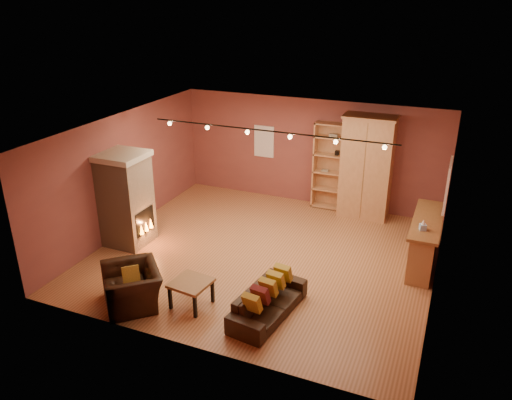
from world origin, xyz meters
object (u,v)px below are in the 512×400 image
at_px(bookcase, 332,165).
at_px(coffee_table, 191,285).
at_px(armoire, 367,167).
at_px(bar_counter, 425,241).
at_px(fireplace, 126,199).
at_px(loveseat, 268,297).
at_px(armchair, 132,281).

xyz_separation_m(bookcase, coffee_table, (-1.14, -5.37, -0.73)).
relative_size(armoire, bar_counter, 1.21).
bearing_deg(fireplace, loveseat, -19.30).
xyz_separation_m(bar_counter, coffee_table, (-3.71, -3.21, -0.09)).
bearing_deg(fireplace, bar_counter, 14.11).
bearing_deg(armchair, coffee_table, 66.22).
xyz_separation_m(armoire, bar_counter, (1.65, -1.95, -0.78)).
bearing_deg(armoire, fireplace, -142.50).
bearing_deg(coffee_table, fireplace, 147.05).
bearing_deg(bookcase, armoire, -12.89).
height_order(bar_counter, loveseat, bar_counter).
height_order(armchair, coffee_table, armchair).
bearing_deg(coffee_table, bookcase, 77.98).
bearing_deg(armoire, coffee_table, -111.76).
relative_size(bookcase, armoire, 0.88).
xyz_separation_m(fireplace, bookcase, (3.67, 3.73, 0.10)).
distance_m(loveseat, coffee_table, 1.42).
height_order(fireplace, coffee_table, fireplace).
height_order(fireplace, bar_counter, fireplace).
relative_size(bookcase, armchair, 1.76).
xyz_separation_m(bookcase, bar_counter, (2.57, -2.16, -0.64)).
height_order(fireplace, loveseat, fireplace).
height_order(fireplace, armchair, fireplace).
height_order(armoire, coffee_table, armoire).
relative_size(armoire, coffee_table, 3.56).
bearing_deg(fireplace, armchair, -52.92).
relative_size(fireplace, armoire, 0.82).
distance_m(fireplace, armchair, 2.58).
bearing_deg(coffee_table, bar_counter, 40.82).
xyz_separation_m(fireplace, loveseat, (3.92, -1.37, -0.69)).
bearing_deg(loveseat, bar_counter, -30.33).
height_order(fireplace, armoire, armoire).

